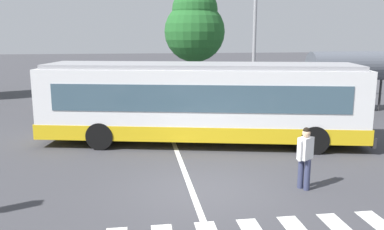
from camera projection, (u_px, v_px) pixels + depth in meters
name	position (u px, v px, depth m)	size (l,w,h in m)	color
ground_plane	(202.00, 191.00, 10.80)	(160.00, 160.00, 0.00)	#3D3D42
city_transit_bus	(201.00, 102.00, 15.32)	(12.47, 5.12, 3.06)	black
pedestrian_crossing_street	(305.00, 155.00, 10.78)	(0.50, 0.43, 1.72)	#333856
parked_car_champagne	(66.00, 91.00, 24.23)	(2.09, 4.60, 1.35)	black
parked_car_black	(113.00, 91.00, 24.29)	(1.91, 4.52, 1.35)	black
parked_car_white	(157.00, 89.00, 25.35)	(1.92, 4.53, 1.35)	black
parked_car_charcoal	(198.00, 88.00, 25.56)	(2.15, 4.62, 1.35)	black
bus_stop_shelter	(347.00, 67.00, 21.43)	(4.18, 1.54, 3.25)	#28282B
background_tree_right	(195.00, 25.00, 29.51)	(4.44, 4.44, 7.54)	brown
lane_center_line	(183.00, 168.00, 12.70)	(0.16, 24.00, 0.01)	silver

